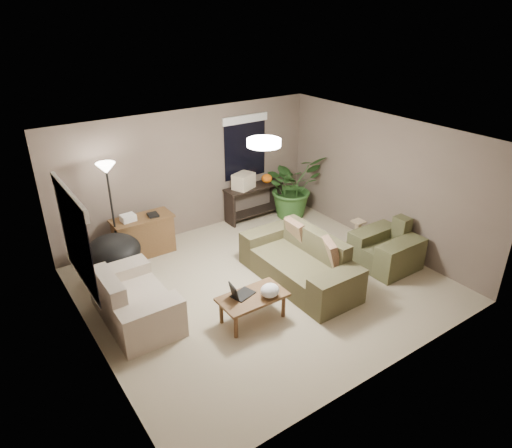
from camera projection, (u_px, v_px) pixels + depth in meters
room_shell at (263, 217)px, 7.11m from camera, size 5.50×5.50×5.50m
main_sofa at (300, 265)px, 7.65m from camera, size 0.95×2.20×0.85m
throw_pillows at (313, 242)px, 7.63m from camera, size 0.39×1.38×0.47m
loveseat at (133, 303)px, 6.69m from camera, size 0.90×1.60×0.85m
armchair at (386, 250)px, 8.11m from camera, size 0.95×1.00×0.85m
coffee_table at (253, 299)px, 6.66m from camera, size 1.00×0.55×0.42m
laptop at (239, 293)px, 6.59m from camera, size 0.40×0.31×0.24m
plastic_bag at (270, 291)px, 6.58m from camera, size 0.34×0.32×0.20m
desk at (144, 236)px, 8.44m from camera, size 1.10×0.50×0.75m
desk_papers at (133, 217)px, 8.16m from camera, size 0.68×0.28×0.12m
console_table at (253, 199)px, 9.84m from camera, size 1.30×0.40×0.75m
pumpkin at (267, 178)px, 9.84m from camera, size 0.29×0.29×0.19m
cardboard_box at (244, 181)px, 9.51m from camera, size 0.52×0.46×0.32m
papasan_chair at (114, 255)px, 7.61m from camera, size 1.00×1.00×0.80m
floor_lamp at (108, 181)px, 7.56m from camera, size 0.32×0.32×1.91m
ceiling_fixture at (264, 143)px, 6.59m from camera, size 0.50×0.50×0.10m
houseplant at (292, 193)px, 9.93m from camera, size 1.24×1.38×1.08m
cat_scratching_post at (357, 234)px, 8.85m from camera, size 0.32×0.32×0.50m
window_left at (72, 222)px, 5.70m from camera, size 0.05×1.56×1.33m
window_back at (245, 136)px, 9.37m from camera, size 1.06×0.05×1.33m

